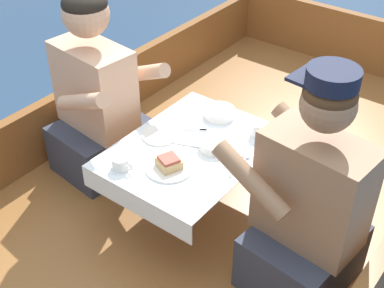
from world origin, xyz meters
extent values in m
plane|color=navy|center=(0.00, 0.00, 0.00)|extent=(60.00, 60.00, 0.00)
cube|color=brown|center=(0.00, 0.00, 0.17)|extent=(1.84, 3.73, 0.35)
cube|color=brown|center=(-0.89, 0.00, 0.51)|extent=(0.06, 3.73, 0.33)
cube|color=brown|center=(0.89, 0.00, 0.51)|extent=(0.06, 3.73, 0.33)
cube|color=brown|center=(0.00, 1.84, 0.54)|extent=(1.72, 0.06, 0.38)
cylinder|color=#B2B2B7|center=(0.00, -0.02, 0.53)|extent=(0.07, 0.07, 0.36)
cube|color=brown|center=(0.00, -0.02, 0.72)|extent=(0.55, 0.73, 0.02)
cube|color=white|center=(0.00, -0.02, 0.73)|extent=(0.58, 0.76, 0.00)
cube|color=white|center=(0.00, -0.40, 0.67)|extent=(0.58, 0.00, 0.10)
cube|color=white|center=(0.00, 0.36, 0.67)|extent=(0.58, 0.00, 0.10)
cube|color=#333847|center=(-0.59, -0.01, 0.48)|extent=(0.41, 0.48, 0.26)
cube|color=tan|center=(-0.59, -0.01, 0.82)|extent=(0.42, 0.26, 0.43)
sphere|color=tan|center=(-0.59, -0.01, 1.19)|extent=(0.22, 0.22, 0.22)
ellipsoid|color=black|center=(-0.59, -0.01, 1.24)|extent=(0.20, 0.20, 0.12)
cylinder|color=tan|center=(-0.42, 0.15, 0.88)|extent=(0.34, 0.11, 0.21)
cylinder|color=tan|center=(-0.46, -0.21, 0.88)|extent=(0.34, 0.11, 0.21)
cube|color=#333847|center=(0.59, -0.06, 0.48)|extent=(0.40, 0.47, 0.26)
cube|color=#936B4C|center=(0.59, -0.06, 0.83)|extent=(0.42, 0.26, 0.45)
sphere|color=#936B4C|center=(0.59, -0.06, 1.20)|extent=(0.19, 0.19, 0.19)
ellipsoid|color=#472D19|center=(0.59, -0.06, 1.24)|extent=(0.18, 0.18, 0.10)
cylinder|color=#936B4C|center=(0.42, -0.23, 0.90)|extent=(0.34, 0.10, 0.21)
cylinder|color=#936B4C|center=(0.46, 0.13, 0.90)|extent=(0.34, 0.10, 0.21)
cylinder|color=black|center=(0.59, -0.06, 1.30)|extent=(0.18, 0.18, 0.06)
cube|color=black|center=(0.51, -0.06, 1.27)|extent=(0.11, 0.14, 0.01)
cylinder|color=white|center=(0.01, -0.19, 0.73)|extent=(0.20, 0.20, 0.01)
cylinder|color=white|center=(-0.17, -0.03, 0.73)|extent=(0.17, 0.17, 0.01)
cube|color=tan|center=(0.01, -0.19, 0.76)|extent=(0.12, 0.12, 0.04)
cube|color=#B74C3D|center=(0.01, -0.19, 0.78)|extent=(0.10, 0.09, 0.01)
cylinder|color=white|center=(0.08, 0.04, 0.75)|extent=(0.13, 0.13, 0.04)
cylinder|color=beige|center=(0.08, 0.04, 0.76)|extent=(0.11, 0.11, 0.02)
cylinder|color=white|center=(-0.05, 0.26, 0.75)|extent=(0.15, 0.15, 0.04)
cylinder|color=beige|center=(-0.05, 0.26, 0.76)|extent=(0.12, 0.12, 0.02)
cylinder|color=white|center=(0.18, 0.24, 0.76)|extent=(0.08, 0.08, 0.06)
torus|color=white|center=(0.23, 0.24, 0.76)|extent=(0.04, 0.01, 0.04)
cylinder|color=#3D2314|center=(0.18, 0.24, 0.78)|extent=(0.06, 0.06, 0.01)
cylinder|color=white|center=(-0.15, -0.31, 0.76)|extent=(0.08, 0.08, 0.05)
torus|color=white|center=(-0.10, -0.31, 0.76)|extent=(0.04, 0.01, 0.04)
cylinder|color=#3D2314|center=(-0.15, -0.31, 0.77)|extent=(0.07, 0.07, 0.01)
cube|color=silver|center=(-0.06, -0.03, 0.73)|extent=(0.16, 0.08, 0.00)
ellipsoid|color=silver|center=(0.01, 0.00, 0.73)|extent=(0.04, 0.02, 0.01)
cube|color=silver|center=(-0.09, 0.08, 0.73)|extent=(0.14, 0.11, 0.00)
cube|color=silver|center=(-0.04, 0.12, 0.73)|extent=(0.04, 0.04, 0.00)
cube|color=silver|center=(0.23, 0.00, 0.73)|extent=(0.03, 0.17, 0.00)
ellipsoid|color=silver|center=(0.23, 0.07, 0.73)|extent=(0.04, 0.02, 0.01)
camera|label=1|loc=(1.14, -1.51, 2.12)|focal=50.00mm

